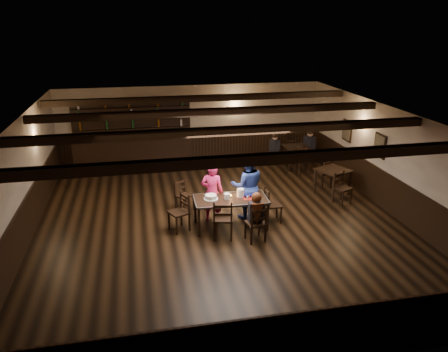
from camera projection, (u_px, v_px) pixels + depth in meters
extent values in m
plane|color=black|center=(220.00, 222.00, 10.93)|extent=(10.00, 10.00, 0.00)
cube|color=beige|center=(192.00, 125.00, 15.07)|extent=(9.00, 0.02, 2.70)
cube|color=beige|center=(292.00, 293.00, 5.86)|extent=(9.00, 0.02, 2.70)
cube|color=beige|center=(20.00, 185.00, 9.62)|extent=(0.02, 10.00, 2.70)
cube|color=beige|center=(390.00, 160.00, 11.31)|extent=(0.02, 10.00, 2.70)
cube|color=silver|center=(220.00, 116.00, 10.00)|extent=(9.00, 10.00, 0.02)
cube|color=black|center=(193.00, 148.00, 15.33)|extent=(9.00, 0.04, 1.00)
cube|color=black|center=(288.00, 342.00, 6.18)|extent=(9.00, 0.04, 1.00)
cube|color=black|center=(27.00, 220.00, 9.91)|extent=(0.04, 10.00, 1.00)
cube|color=black|center=(385.00, 191.00, 11.60)|extent=(0.04, 10.00, 1.00)
cube|color=black|center=(135.00, 113.00, 14.51)|extent=(0.90, 0.03, 1.00)
cube|color=black|center=(135.00, 113.00, 14.49)|extent=(0.80, 0.02, 0.90)
cube|color=black|center=(380.00, 146.00, 11.68)|extent=(0.03, 0.55, 0.65)
cube|color=#72664C|center=(379.00, 146.00, 11.68)|extent=(0.02, 0.45, 0.55)
cube|color=black|center=(347.00, 131.00, 13.45)|extent=(0.03, 0.55, 0.65)
cube|color=#72664C|center=(347.00, 131.00, 13.45)|extent=(0.02, 0.45, 0.55)
cube|color=black|center=(254.00, 160.00, 7.28)|extent=(8.90, 0.18, 0.18)
cube|color=black|center=(229.00, 131.00, 9.12)|extent=(8.90, 0.18, 0.18)
cube|color=black|center=(212.00, 112.00, 10.96)|extent=(8.90, 0.18, 0.18)
cube|color=black|center=(200.00, 98.00, 12.80)|extent=(8.90, 0.18, 0.18)
cube|color=black|center=(199.00, 223.00, 10.11)|extent=(0.06, 0.06, 0.71)
cube|color=black|center=(195.00, 209.00, 10.81)|extent=(0.06, 0.06, 0.71)
cube|color=black|center=(267.00, 218.00, 10.37)|extent=(0.06, 0.06, 0.71)
cube|color=black|center=(259.00, 205.00, 11.08)|extent=(0.06, 0.06, 0.71)
cube|color=black|center=(231.00, 199.00, 10.46)|extent=(1.78, 0.93, 0.04)
cube|color=#A5A8AD|center=(227.00, 193.00, 10.86)|extent=(1.76, 0.08, 0.05)
cube|color=#A5A8AD|center=(234.00, 206.00, 10.07)|extent=(1.76, 0.08, 0.05)
cube|color=#A5A8AD|center=(265.00, 197.00, 10.60)|extent=(0.06, 0.88, 0.05)
cube|color=#A5A8AD|center=(195.00, 202.00, 10.33)|extent=(0.06, 0.88, 0.05)
cube|color=black|center=(232.00, 225.00, 10.27)|extent=(0.05, 0.05, 0.46)
cube|color=black|center=(231.00, 232.00, 9.92)|extent=(0.05, 0.05, 0.46)
cube|color=black|center=(215.00, 225.00, 10.28)|extent=(0.05, 0.05, 0.46)
cube|color=black|center=(214.00, 232.00, 9.93)|extent=(0.05, 0.05, 0.46)
cube|color=black|center=(223.00, 219.00, 10.01)|extent=(0.54, 0.53, 0.04)
cube|color=black|center=(223.00, 212.00, 9.76)|extent=(0.45, 0.14, 0.49)
cube|color=black|center=(223.00, 214.00, 9.77)|extent=(0.38, 0.12, 0.05)
cube|color=black|center=(223.00, 206.00, 9.71)|extent=(0.38, 0.12, 0.05)
cube|color=black|center=(259.00, 228.00, 10.19)|extent=(0.04, 0.04, 0.42)
cube|color=black|center=(265.00, 234.00, 9.90)|extent=(0.04, 0.04, 0.42)
cube|color=black|center=(245.00, 230.00, 10.07)|extent=(0.04, 0.04, 0.42)
cube|color=black|center=(251.00, 237.00, 9.78)|extent=(0.04, 0.04, 0.42)
cube|color=black|center=(256.00, 223.00, 9.91)|extent=(0.47, 0.45, 0.04)
cube|color=black|center=(259.00, 217.00, 9.69)|extent=(0.41, 0.10, 0.44)
cube|color=black|center=(259.00, 219.00, 9.70)|extent=(0.35, 0.08, 0.05)
cube|color=black|center=(259.00, 212.00, 9.64)|extent=(0.35, 0.08, 0.05)
cube|color=black|center=(169.00, 221.00, 10.51)|extent=(0.05, 0.05, 0.44)
cube|color=black|center=(181.00, 217.00, 10.71)|extent=(0.05, 0.05, 0.44)
cube|color=black|center=(177.00, 226.00, 10.23)|extent=(0.05, 0.05, 0.44)
cube|color=black|center=(189.00, 222.00, 10.42)|extent=(0.05, 0.05, 0.44)
cube|color=black|center=(179.00, 212.00, 10.39)|extent=(0.55, 0.57, 0.04)
cube|color=black|center=(185.00, 202.00, 10.40)|extent=(0.21, 0.41, 0.46)
cube|color=black|center=(185.00, 204.00, 10.42)|extent=(0.18, 0.35, 0.05)
cube|color=black|center=(185.00, 196.00, 10.36)|extent=(0.18, 0.35, 0.05)
cube|color=black|center=(281.00, 216.00, 10.80)|extent=(0.03, 0.03, 0.42)
cube|color=black|center=(268.00, 217.00, 10.74)|extent=(0.03, 0.03, 0.42)
cube|color=black|center=(277.00, 210.00, 11.13)|extent=(0.03, 0.03, 0.42)
cube|color=black|center=(264.00, 211.00, 11.07)|extent=(0.03, 0.03, 0.42)
cube|color=black|center=(273.00, 205.00, 10.86)|extent=(0.40, 0.42, 0.04)
cube|color=black|center=(267.00, 197.00, 10.75)|extent=(0.04, 0.41, 0.44)
cube|color=black|center=(267.00, 199.00, 10.77)|extent=(0.03, 0.35, 0.05)
cube|color=black|center=(267.00, 192.00, 10.71)|extent=(0.03, 0.35, 0.05)
cube|color=black|center=(184.00, 207.00, 11.32)|extent=(0.05, 0.05, 0.40)
cube|color=black|center=(176.00, 204.00, 11.52)|extent=(0.05, 0.05, 0.40)
cube|color=black|center=(194.00, 203.00, 11.56)|extent=(0.05, 0.05, 0.40)
cube|color=black|center=(185.00, 200.00, 11.76)|extent=(0.05, 0.05, 0.40)
cube|color=black|center=(184.00, 196.00, 11.47)|extent=(0.54, 0.54, 0.04)
cube|color=black|center=(180.00, 187.00, 11.50)|extent=(0.34, 0.26, 0.42)
cube|color=black|center=(180.00, 188.00, 11.51)|extent=(0.29, 0.22, 0.05)
cube|color=black|center=(180.00, 182.00, 11.45)|extent=(0.29, 0.22, 0.05)
imported|color=#F52F61|center=(212.00, 192.00, 10.80)|extent=(0.63, 0.50, 1.52)
imported|color=navy|center=(247.00, 186.00, 10.94)|extent=(0.90, 0.74, 1.72)
cube|color=black|center=(254.00, 218.00, 9.98)|extent=(0.29, 0.29, 0.12)
cube|color=black|center=(256.00, 212.00, 9.81)|extent=(0.31, 0.18, 0.44)
cylinder|color=black|center=(256.00, 203.00, 9.74)|extent=(0.09, 0.31, 0.31)
sphere|color=#D8A384|center=(256.00, 198.00, 9.69)|extent=(0.19, 0.19, 0.19)
sphere|color=#3E1A0E|center=(257.00, 198.00, 9.67)|extent=(0.24, 0.24, 0.24)
cone|color=#3E1A0E|center=(257.00, 214.00, 9.71)|extent=(0.18, 0.18, 0.55)
cylinder|color=white|center=(211.00, 199.00, 10.42)|extent=(0.34, 0.34, 0.01)
cylinder|color=white|center=(211.00, 197.00, 10.40)|extent=(0.28, 0.28, 0.09)
cylinder|color=silver|center=(211.00, 197.00, 10.41)|extent=(0.29, 0.29, 0.05)
cylinder|color=white|center=(227.00, 196.00, 10.40)|extent=(0.15, 0.15, 0.14)
cylinder|color=white|center=(240.00, 193.00, 10.52)|extent=(0.17, 0.17, 0.20)
cylinder|color=#A5A8AD|center=(231.00, 196.00, 10.54)|extent=(0.05, 0.05, 0.03)
sphere|color=orange|center=(231.00, 195.00, 10.53)|extent=(0.03, 0.03, 0.03)
cylinder|color=silver|center=(247.00, 198.00, 10.39)|extent=(0.03, 0.03, 0.08)
cylinder|color=#A5A8AD|center=(249.00, 196.00, 10.45)|extent=(0.03, 0.03, 0.09)
cylinder|color=silver|center=(242.00, 194.00, 10.57)|extent=(0.07, 0.07, 0.11)
cube|color=maroon|center=(250.00, 198.00, 10.47)|extent=(0.38, 0.31, 0.00)
cube|color=#111051|center=(250.00, 195.00, 10.62)|extent=(0.36, 0.27, 0.00)
cube|color=black|center=(134.00, 153.00, 14.64)|extent=(3.88, 0.60, 1.10)
cube|color=black|center=(133.00, 136.00, 14.44)|extent=(4.08, 0.70, 0.05)
cube|color=black|center=(133.00, 135.00, 14.70)|extent=(3.88, 0.10, 2.20)
cube|color=black|center=(132.00, 129.00, 14.52)|extent=(3.78, 0.22, 0.03)
cube|color=black|center=(132.00, 118.00, 14.40)|extent=(3.78, 0.22, 0.03)
cube|color=black|center=(131.00, 108.00, 14.28)|extent=(3.78, 0.22, 0.03)
cube|color=black|center=(333.00, 170.00, 12.44)|extent=(1.08, 1.08, 0.04)
cube|color=black|center=(333.00, 189.00, 12.13)|extent=(0.05, 0.05, 0.71)
cube|color=black|center=(315.00, 182.00, 12.65)|extent=(0.05, 0.05, 0.71)
cube|color=black|center=(349.00, 184.00, 12.49)|extent=(0.05, 0.05, 0.71)
cube|color=black|center=(331.00, 177.00, 13.01)|extent=(0.05, 0.05, 0.71)
cube|color=black|center=(296.00, 147.00, 14.70)|extent=(0.84, 0.84, 0.04)
cube|color=black|center=(289.00, 161.00, 14.45)|extent=(0.05, 0.05, 0.71)
cube|color=black|center=(282.00, 155.00, 15.07)|extent=(0.05, 0.05, 0.71)
cube|color=black|center=(308.00, 160.00, 14.59)|extent=(0.05, 0.05, 0.71)
cube|color=black|center=(301.00, 154.00, 15.21)|extent=(0.05, 0.05, 0.71)
cube|color=black|center=(275.00, 147.00, 14.74)|extent=(0.29, 0.39, 0.50)
sphere|color=#D8A384|center=(275.00, 137.00, 14.63)|extent=(0.19, 0.19, 0.19)
sphere|color=black|center=(275.00, 136.00, 14.62)|extent=(0.20, 0.20, 0.20)
cube|color=black|center=(309.00, 144.00, 14.90)|extent=(0.32, 0.44, 0.57)
sphere|color=#D8A384|center=(310.00, 133.00, 14.77)|extent=(0.22, 0.22, 0.22)
sphere|color=black|center=(310.00, 132.00, 14.76)|extent=(0.23, 0.23, 0.23)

